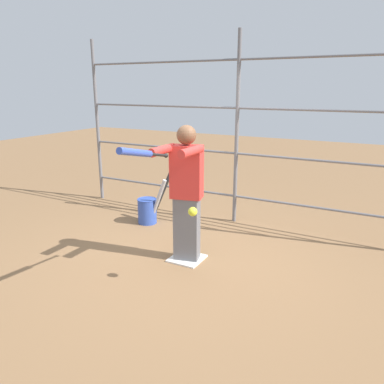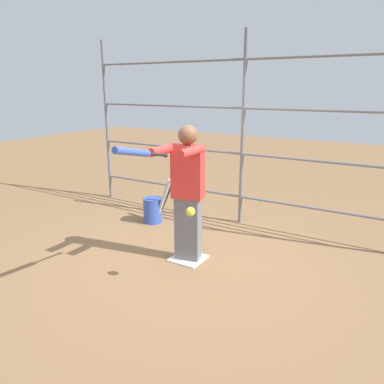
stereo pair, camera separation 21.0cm
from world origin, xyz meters
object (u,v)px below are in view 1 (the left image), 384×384
(baseball_bat_swinging, at_px, (140,153))
(bat_bucket, at_px, (149,209))
(softball_in_flight, at_px, (193,212))
(batter, at_px, (186,190))

(baseball_bat_swinging, distance_m, bat_bucket, 2.58)
(softball_in_flight, xyz_separation_m, bat_bucket, (1.59, -1.48, -0.66))
(batter, bearing_deg, baseball_bat_swinging, 92.81)
(baseball_bat_swinging, height_order, bat_bucket, baseball_bat_swinging)
(bat_bucket, bearing_deg, baseball_bat_swinging, 123.36)
(batter, distance_m, softball_in_flight, 0.72)
(softball_in_flight, bearing_deg, baseball_bat_swinging, 46.47)
(softball_in_flight, bearing_deg, batter, -55.52)
(baseball_bat_swinging, distance_m, softball_in_flight, 0.82)
(batter, relative_size, baseball_bat_swinging, 1.87)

